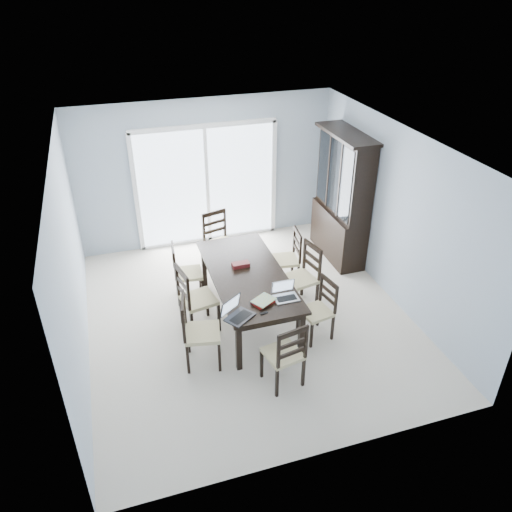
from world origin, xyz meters
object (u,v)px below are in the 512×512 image
object	(u,v)px
laptop_dark	(240,314)
laptop_silver	(286,295)
chair_end_near	(287,350)
china_hutch	(342,199)
chair_right_far	(290,252)
chair_end_far	(218,235)
chair_left_near	(194,324)
chair_right_mid	(305,269)
dining_table	(248,278)
cell_phone	(264,313)
chair_right_near	(322,303)
chair_left_far	(182,267)
chair_left_mid	(191,293)
hot_tub	(168,196)
game_box	(241,265)

from	to	relation	value
laptop_dark	laptop_silver	size ratio (longest dim) A/B	1.36
laptop_silver	chair_end_near	bearing A→B (deg)	-108.91
china_hutch	chair_right_far	bearing A→B (deg)	-152.02
chair_end_far	laptop_silver	world-z (taller)	chair_end_far
chair_left_near	chair_right_mid	bearing A→B (deg)	124.88
laptop_silver	dining_table	bearing A→B (deg)	112.55
laptop_silver	cell_phone	xyz separation A→B (m)	(-0.37, -0.20, -0.05)
chair_right_near	laptop_silver	distance (m)	0.60
chair_left_far	cell_phone	size ratio (longest dim) A/B	10.57
laptop_dark	dining_table	bearing A→B (deg)	32.70
laptop_dark	laptop_silver	world-z (taller)	laptop_dark
china_hutch	chair_left_far	xyz separation A→B (m)	(-2.83, -0.50, -0.51)
chair_left_mid	laptop_silver	xyz separation A→B (m)	(1.11, -0.68, 0.18)
chair_left_far	chair_right_far	world-z (taller)	chair_right_far
laptop_silver	hot_tub	distance (m)	4.38
laptop_dark	game_box	world-z (taller)	laptop_dark
chair_right_near	chair_right_mid	xyz separation A→B (m)	(0.06, 0.74, 0.07)
china_hutch	chair_right_near	distance (m)	2.33
chair_left_near	chair_right_mid	world-z (taller)	chair_left_near
dining_table	laptop_dark	distance (m)	1.01
game_box	chair_left_near	bearing A→B (deg)	-133.48
chair_right_near	laptop_silver	xyz separation A→B (m)	(-0.54, -0.05, 0.27)
chair_left_far	laptop_silver	size ratio (longest dim) A/B	3.40
chair_right_near	cell_phone	xyz separation A→B (m)	(-0.91, -0.25, 0.22)
chair_right_mid	china_hutch	bearing A→B (deg)	-55.45
china_hutch	game_box	bearing A→B (deg)	-153.14
chair_right_far	game_box	bearing A→B (deg)	121.92
chair_right_near	chair_end_far	bearing A→B (deg)	12.11
chair_right_far	game_box	xyz separation A→B (m)	(-0.93, -0.45, 0.21)
dining_table	china_hutch	distance (m)	2.41
chair_right_far	dining_table	bearing A→B (deg)	132.49
chair_left_far	game_box	world-z (taller)	chair_left_far
chair_right_near	cell_phone	world-z (taller)	chair_right_near
china_hutch	laptop_dark	bearing A→B (deg)	-137.80
chair_end_near	laptop_silver	size ratio (longest dim) A/B	3.47
dining_table	cell_phone	xyz separation A→B (m)	(-0.07, -0.93, 0.08)
chair_end_near	laptop_silver	world-z (taller)	chair_end_near
chair_left_far	chair_end_far	bearing A→B (deg)	139.55
chair_left_near	china_hutch	bearing A→B (deg)	135.48
chair_right_near	hot_tub	world-z (taller)	chair_right_near
cell_phone	game_box	size ratio (longest dim) A/B	0.41
dining_table	cell_phone	bearing A→B (deg)	-94.42
chair_left_mid	chair_left_far	size ratio (longest dim) A/B	1.10
laptop_dark	game_box	size ratio (longest dim) A/B	1.74
china_hutch	game_box	size ratio (longest dim) A/B	8.98
laptop_dark	laptop_silver	distance (m)	0.71
laptop_silver	chair_left_far	bearing A→B (deg)	127.02
chair_left_near	cell_phone	world-z (taller)	chair_left_near
chair_end_far	hot_tub	world-z (taller)	chair_end_far
chair_right_mid	chair_end_near	world-z (taller)	chair_right_mid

